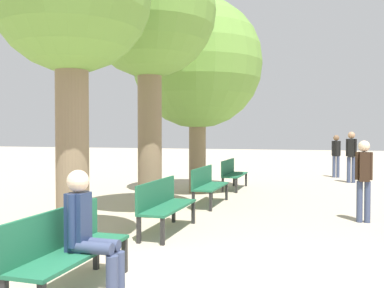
# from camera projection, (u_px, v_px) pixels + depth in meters

# --- Properties ---
(bench_row_0) EXTENTS (0.49, 1.73, 0.90)m
(bench_row_0) POSITION_uv_depth(u_px,v_px,m) (66.00, 245.00, 4.61)
(bench_row_0) COLOR #1E6042
(bench_row_0) RESTS_ON ground_plane
(bench_row_1) EXTENTS (0.49, 1.73, 0.90)m
(bench_row_1) POSITION_uv_depth(u_px,v_px,m) (163.00, 202.00, 7.45)
(bench_row_1) COLOR #1E6042
(bench_row_1) RESTS_ON ground_plane
(bench_row_2) EXTENTS (0.49, 1.73, 0.90)m
(bench_row_2) POSITION_uv_depth(u_px,v_px,m) (207.00, 183.00, 10.29)
(bench_row_2) COLOR #1E6042
(bench_row_2) RESTS_ON ground_plane
(bench_row_3) EXTENTS (0.49, 1.73, 0.90)m
(bench_row_3) POSITION_uv_depth(u_px,v_px,m) (232.00, 172.00, 13.13)
(bench_row_3) COLOR #1E6042
(bench_row_3) RESTS_ON ground_plane
(tree_row_0) EXTENTS (2.30, 2.30, 4.90)m
(tree_row_0) POSITION_uv_depth(u_px,v_px,m) (71.00, 0.00, 6.07)
(tree_row_0) COLOR #7A664C
(tree_row_0) RESTS_ON ground_plane
(tree_row_1) EXTENTS (2.76, 2.76, 5.64)m
(tree_row_1) POSITION_uv_depth(u_px,v_px,m) (149.00, 15.00, 8.82)
(tree_row_1) COLOR #7A664C
(tree_row_1) RESTS_ON ground_plane
(tree_row_2) EXTENTS (3.71, 3.71, 5.58)m
(tree_row_2) POSITION_uv_depth(u_px,v_px,m) (197.00, 64.00, 12.23)
(tree_row_2) COLOR #7A664C
(tree_row_2) RESTS_ON ground_plane
(person_seated) EXTENTS (0.63, 0.36, 1.34)m
(person_seated) POSITION_uv_depth(u_px,v_px,m) (88.00, 229.00, 4.58)
(person_seated) COLOR #384260
(person_seated) RESTS_ON ground_plane
(pedestrian_near) EXTENTS (0.32, 0.23, 1.59)m
(pedestrian_near) POSITION_uv_depth(u_px,v_px,m) (364.00, 176.00, 8.24)
(pedestrian_near) COLOR #384260
(pedestrian_near) RESTS_ON ground_plane
(pedestrian_mid) EXTENTS (0.33, 0.29, 1.65)m
(pedestrian_mid) POSITION_uv_depth(u_px,v_px,m) (336.00, 153.00, 16.51)
(pedestrian_mid) COLOR #384260
(pedestrian_mid) RESTS_ON ground_plane
(pedestrian_far) EXTENTS (0.36, 0.28, 1.77)m
(pedestrian_far) POSITION_uv_depth(u_px,v_px,m) (351.00, 154.00, 14.75)
(pedestrian_far) COLOR #384260
(pedestrian_far) RESTS_ON ground_plane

